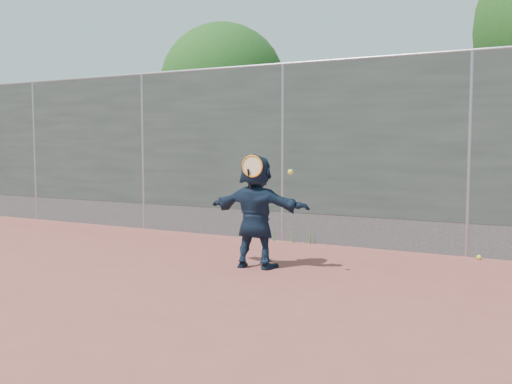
% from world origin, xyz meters
% --- Properties ---
extents(ground, '(80.00, 80.00, 0.00)m').
position_xyz_m(ground, '(0.00, 0.00, 0.00)').
color(ground, '#9E4C42').
rests_on(ground, ground).
extents(player, '(1.45, 0.57, 1.53)m').
position_xyz_m(player, '(0.60, 1.39, 0.76)').
color(player, '#15253A').
rests_on(player, ground).
extents(ball_ground, '(0.07, 0.07, 0.07)m').
position_xyz_m(ball_ground, '(3.19, 3.35, 0.03)').
color(ball_ground, yellow).
rests_on(ball_ground, ground).
extents(fence, '(20.00, 0.06, 3.03)m').
position_xyz_m(fence, '(-0.00, 3.50, 1.58)').
color(fence, '#38423D').
rests_on(fence, ground).
extents(swing_action, '(0.77, 0.22, 0.51)m').
position_xyz_m(swing_action, '(0.70, 1.19, 1.35)').
color(swing_action, orange).
rests_on(swing_action, ground).
extents(tree_left, '(3.15, 3.00, 4.53)m').
position_xyz_m(tree_left, '(-2.85, 6.55, 2.94)').
color(tree_left, '#382314').
rests_on(tree_left, ground).
extents(weed_clump, '(0.68, 0.07, 0.30)m').
position_xyz_m(weed_clump, '(0.29, 3.38, 0.13)').
color(weed_clump, '#387226').
rests_on(weed_clump, ground).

